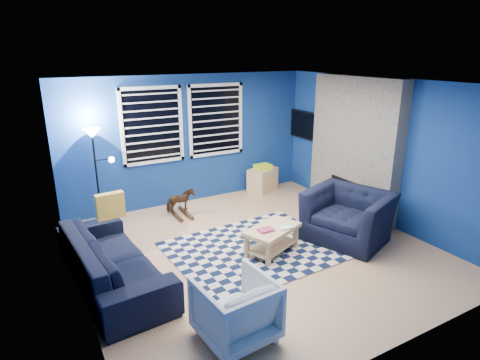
{
  "coord_description": "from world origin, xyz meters",
  "views": [
    {
      "loc": [
        -2.91,
        -4.69,
        2.92
      ],
      "look_at": [
        -0.12,
        0.3,
        1.07
      ],
      "focal_mm": 30.0,
      "sensor_mm": 36.0,
      "label": 1
    }
  ],
  "objects_px": {
    "armchair_bent": "(236,309)",
    "coffee_table": "(272,235)",
    "rocking_horse": "(180,201)",
    "floor_lamp": "(95,146)",
    "sofa": "(112,260)",
    "tv": "(306,125)",
    "armchair_big": "(348,216)",
    "cabinet": "(263,179)"
  },
  "relations": [
    {
      "from": "armchair_bent",
      "to": "coffee_table",
      "type": "xyz_separation_m",
      "value": [
        1.37,
        1.37,
        -0.05
      ]
    },
    {
      "from": "armchair_bent",
      "to": "rocking_horse",
      "type": "bearing_deg",
      "value": -106.39
    },
    {
      "from": "armchair_bent",
      "to": "floor_lamp",
      "type": "relative_size",
      "value": 0.45
    },
    {
      "from": "sofa",
      "to": "coffee_table",
      "type": "bearing_deg",
      "value": -103.08
    },
    {
      "from": "tv",
      "to": "rocking_horse",
      "type": "xyz_separation_m",
      "value": [
        -2.96,
        -0.17,
        -1.11
      ]
    },
    {
      "from": "armchair_big",
      "to": "cabinet",
      "type": "height_order",
      "value": "armchair_big"
    },
    {
      "from": "armchair_big",
      "to": "rocking_horse",
      "type": "xyz_separation_m",
      "value": [
        -1.99,
        2.22,
        -0.11
      ]
    },
    {
      "from": "armchair_bent",
      "to": "coffee_table",
      "type": "relative_size",
      "value": 0.77
    },
    {
      "from": "tv",
      "to": "armchair_bent",
      "type": "distance_m",
      "value": 5.21
    },
    {
      "from": "armchair_bent",
      "to": "coffee_table",
      "type": "height_order",
      "value": "armchair_bent"
    },
    {
      "from": "tv",
      "to": "armchair_big",
      "type": "relative_size",
      "value": 0.81
    },
    {
      "from": "tv",
      "to": "rocking_horse",
      "type": "distance_m",
      "value": 3.16
    },
    {
      "from": "armchair_bent",
      "to": "floor_lamp",
      "type": "distance_m",
      "value": 3.99
    },
    {
      "from": "armchair_bent",
      "to": "cabinet",
      "type": "xyz_separation_m",
      "value": [
        2.74,
        3.81,
        -0.08
      ]
    },
    {
      "from": "armchair_big",
      "to": "armchair_bent",
      "type": "distance_m",
      "value": 2.93
    },
    {
      "from": "sofa",
      "to": "floor_lamp",
      "type": "xyz_separation_m",
      "value": [
        0.27,
        2.1,
        1.04
      ]
    },
    {
      "from": "armchair_big",
      "to": "floor_lamp",
      "type": "xyz_separation_m",
      "value": [
        -3.31,
        2.63,
        0.98
      ]
    },
    {
      "from": "floor_lamp",
      "to": "cabinet",
      "type": "bearing_deg",
      "value": 0.05
    },
    {
      "from": "sofa",
      "to": "rocking_horse",
      "type": "distance_m",
      "value": 2.32
    },
    {
      "from": "tv",
      "to": "coffee_table",
      "type": "xyz_separation_m",
      "value": [
        -2.28,
        -2.18,
        -1.1
      ]
    },
    {
      "from": "tv",
      "to": "armchair_bent",
      "type": "height_order",
      "value": "tv"
    },
    {
      "from": "coffee_table",
      "to": "cabinet",
      "type": "relative_size",
      "value": 1.37
    },
    {
      "from": "rocking_horse",
      "to": "floor_lamp",
      "type": "bearing_deg",
      "value": 67.94
    },
    {
      "from": "sofa",
      "to": "rocking_horse",
      "type": "bearing_deg",
      "value": -48.13
    },
    {
      "from": "coffee_table",
      "to": "floor_lamp",
      "type": "height_order",
      "value": "floor_lamp"
    },
    {
      "from": "tv",
      "to": "floor_lamp",
      "type": "height_order",
      "value": "tv"
    },
    {
      "from": "armchair_big",
      "to": "armchair_bent",
      "type": "bearing_deg",
      "value": -87.6
    },
    {
      "from": "armchair_big",
      "to": "armchair_bent",
      "type": "xyz_separation_m",
      "value": [
        -2.68,
        -1.17,
        -0.05
      ]
    },
    {
      "from": "armchair_bent",
      "to": "cabinet",
      "type": "distance_m",
      "value": 4.69
    },
    {
      "from": "tv",
      "to": "sofa",
      "type": "height_order",
      "value": "tv"
    },
    {
      "from": "coffee_table",
      "to": "cabinet",
      "type": "height_order",
      "value": "cabinet"
    },
    {
      "from": "tv",
      "to": "cabinet",
      "type": "bearing_deg",
      "value": 164.64
    },
    {
      "from": "rocking_horse",
      "to": "floor_lamp",
      "type": "distance_m",
      "value": 1.76
    },
    {
      "from": "armchair_big",
      "to": "rocking_horse",
      "type": "relative_size",
      "value": 2.41
    },
    {
      "from": "tv",
      "to": "sofa",
      "type": "distance_m",
      "value": 5.02
    },
    {
      "from": "tv",
      "to": "coffee_table",
      "type": "height_order",
      "value": "tv"
    },
    {
      "from": "tv",
      "to": "cabinet",
      "type": "xyz_separation_m",
      "value": [
        -0.91,
        0.25,
        -1.13
      ]
    },
    {
      "from": "rocking_horse",
      "to": "cabinet",
      "type": "relative_size",
      "value": 0.71
    },
    {
      "from": "armchair_big",
      "to": "floor_lamp",
      "type": "distance_m",
      "value": 4.34
    },
    {
      "from": "coffee_table",
      "to": "tv",
      "type": "bearing_deg",
      "value": 43.71
    },
    {
      "from": "rocking_horse",
      "to": "armchair_bent",
      "type": "bearing_deg",
      "value": 163.71
    },
    {
      "from": "armchair_big",
      "to": "cabinet",
      "type": "xyz_separation_m",
      "value": [
        0.06,
        2.63,
        -0.14
      ]
    }
  ]
}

